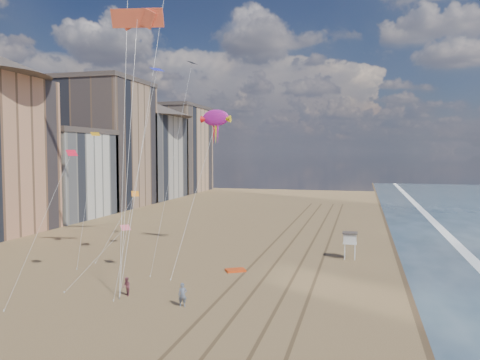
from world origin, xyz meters
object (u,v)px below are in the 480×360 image
Objects in this scene: lifeguard_stand at (350,238)px; kite_flyer_a at (183,295)px; show_kite at (216,118)px; grounded_kite at (235,270)px; kite_flyer_b at (127,287)px.

kite_flyer_a is (-12.78, -20.88, -1.46)m from lifeguard_stand.
show_kite reaches higher than lifeguard_stand.
lifeguard_stand is 14.78m from grounded_kite.
kite_flyer_b is at bearing -95.27° from show_kite.
show_kite is at bearing 81.37° from kite_flyer_a.
kite_flyer_a is at bearing 33.41° from kite_flyer_b.
show_kite is 27.05m from kite_flyer_a.
lifeguard_stand is 26.97m from kite_flyer_b.
kite_flyer_b is at bearing 147.43° from kite_flyer_a.
lifeguard_stand is 1.56× the size of grounded_kite.
kite_flyer_b is (-5.81, 1.40, -0.14)m from kite_flyer_a.
lifeguard_stand is at bearing -2.27° from show_kite.
lifeguard_stand is 1.91× the size of kite_flyer_b.
kite_flyer_a is at bearing -79.62° from show_kite.
kite_flyer_a is (3.95, -21.54, -15.88)m from show_kite.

